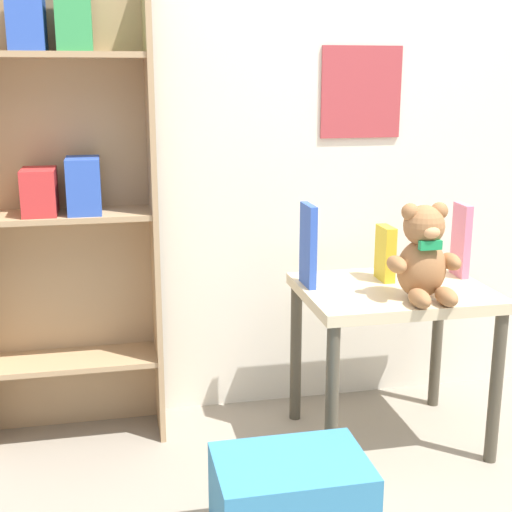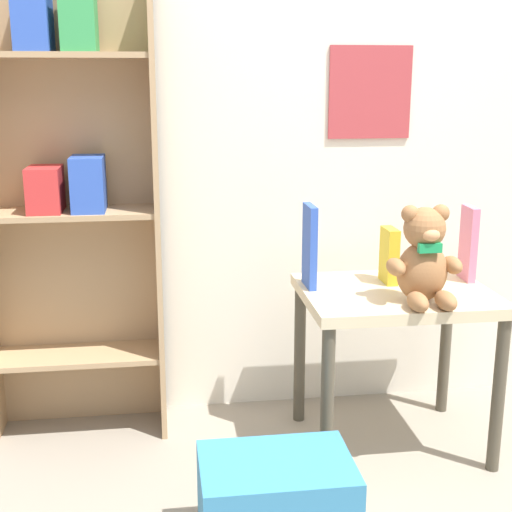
{
  "view_description": "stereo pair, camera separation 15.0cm",
  "coord_description": "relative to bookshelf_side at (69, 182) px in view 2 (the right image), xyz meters",
  "views": [
    {
      "loc": [
        -0.63,
        -0.95,
        1.2
      ],
      "look_at": [
        -0.18,
        1.17,
        0.65
      ],
      "focal_mm": 50.0,
      "sensor_mm": 36.0,
      "label": 1
    },
    {
      "loc": [
        -0.48,
        -0.98,
        1.2
      ],
      "look_at": [
        -0.18,
        1.17,
        0.65
      ],
      "focal_mm": 50.0,
      "sensor_mm": 36.0,
      "label": 2
    }
  ],
  "objects": [
    {
      "name": "book_standing_blue",
      "position": [
        0.76,
        -0.19,
        -0.19
      ],
      "size": [
        0.03,
        0.12,
        0.27
      ],
      "primitive_type": "cube",
      "rotation": [
        0.0,
        0.0,
        0.01
      ],
      "color": "#2D51B7",
      "rests_on": "display_table"
    },
    {
      "name": "bookshelf_side",
      "position": [
        0.0,
        0.0,
        0.0
      ],
      "size": [
        0.58,
        0.23,
        1.54
      ],
      "color": "tan",
      "rests_on": "ground_plane"
    },
    {
      "name": "wall_back",
      "position": [
        0.77,
        0.13,
        0.38
      ],
      "size": [
        4.8,
        0.07,
        2.5
      ],
      "color": "silver",
      "rests_on": "ground_plane"
    },
    {
      "name": "storage_bin",
      "position": [
        0.56,
        -0.77,
        -0.74
      ],
      "size": [
        0.39,
        0.27,
        0.26
      ],
      "color": "teal",
      "rests_on": "ground_plane"
    },
    {
      "name": "book_standing_yellow",
      "position": [
        1.03,
        -0.19,
        -0.24
      ],
      "size": [
        0.04,
        0.1,
        0.18
      ],
      "primitive_type": "cube",
      "rotation": [
        0.0,
        0.0,
        0.0
      ],
      "color": "gold",
      "rests_on": "display_table"
    },
    {
      "name": "display_table",
      "position": [
        1.03,
        -0.27,
        -0.41
      ],
      "size": [
        0.6,
        0.47,
        0.54
      ],
      "color": "beige",
      "rests_on": "ground_plane"
    },
    {
      "name": "book_standing_pink",
      "position": [
        1.3,
        -0.19,
        -0.2
      ],
      "size": [
        0.03,
        0.11,
        0.25
      ],
      "primitive_type": "cube",
      "rotation": [
        0.0,
        0.0,
        -0.05
      ],
      "color": "#D17093",
      "rests_on": "display_table"
    },
    {
      "name": "teddy_bear",
      "position": [
        1.06,
        -0.4,
        -0.19
      ],
      "size": [
        0.23,
        0.21,
        0.3
      ],
      "color": "#99663D",
      "rests_on": "display_table"
    }
  ]
}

